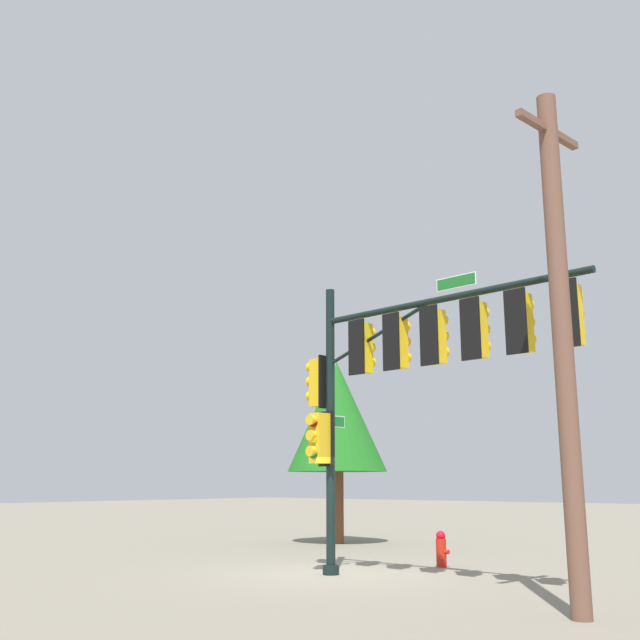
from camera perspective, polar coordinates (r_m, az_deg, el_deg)
ground_plane at (r=17.16m, az=0.83°, el=-18.77°), size 120.00×120.00×0.00m
signal_pole_assembly at (r=15.81m, az=6.57°, el=-3.29°), size 7.02×1.16×6.37m
utility_pole at (r=12.36m, az=17.91°, el=-0.91°), size 0.33×1.80×8.29m
fire_hydrant at (r=18.80m, az=9.19°, el=-16.79°), size 0.33×0.24×0.83m
tree_near at (r=25.59m, az=1.30°, el=-7.36°), size 3.32×3.32×6.00m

